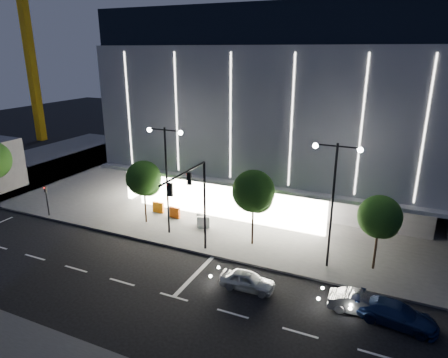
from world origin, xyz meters
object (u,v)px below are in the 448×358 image
street_lamp_east (334,188)px  car_lead (247,280)px  tree_mid (254,193)px  traffic_mast (195,194)px  ped_signal_far (47,197)px  car_third (397,314)px  tree_right (380,219)px  barrier_d (203,222)px  tower_crane (28,9)px  car_second (361,304)px  barrier_a (158,207)px  barrier_b (202,220)px  barrier_c (174,213)px  street_lamp_west (166,165)px  tree_left (144,180)px

street_lamp_east → car_lead: size_ratio=2.52×
street_lamp_east → tree_mid: street_lamp_east is taller
traffic_mast → ped_signal_far: (-16.00, 1.16, -3.14)m
traffic_mast → car_third: traffic_mast is taller
tree_right → barrier_d: tree_right is taller
tower_crane → car_third: (55.60, -26.51, -19.87)m
car_second → barrier_a: car_second is taller
tree_right → barrier_b: tree_right is taller
ped_signal_far → car_lead: 21.13m
car_second → barrier_c: bearing=64.7°
tower_crane → tree_mid: 52.17m
tower_crane → barrier_a: size_ratio=29.09×
ped_signal_far → tree_right: tree_right is taller
car_lead → barrier_d: car_lead is taller
tree_mid → car_lead: bearing=-72.7°
barrier_d → tree_mid: bearing=-32.4°
car_lead → car_third: bearing=-90.4°
car_third → barrier_d: 16.83m
car_third → tower_crane: bearing=72.0°
ped_signal_far → car_third: 29.86m
ped_signal_far → barrier_b: ped_signal_far is taller
traffic_mast → barrier_a: traffic_mast is taller
street_lamp_west → car_lead: (8.84, -4.77, -5.35)m
car_lead → car_second: 6.93m
tree_left → car_third: bearing=-15.0°
car_lead → ped_signal_far: bearing=78.9°
street_lamp_west → tower_crane: bearing=149.9°
tower_crane → car_lead: (46.76, -26.77, -19.90)m
tree_right → car_lead: 9.80m
ped_signal_far → barrier_a: bearing=28.3°
street_lamp_west → barrier_b: (1.85, 2.44, -5.31)m
traffic_mast → tree_left: 7.95m
ped_signal_far → car_lead: ped_signal_far is taller
street_lamp_east → barrier_b: bearing=167.6°
street_lamp_east → tree_mid: size_ratio=1.46×
tree_right → tree_mid: bearing=180.0°
barrier_b → barrier_d: (0.33, -0.42, 0.00)m
traffic_mast → car_second: 12.66m
street_lamp_west → barrier_b: size_ratio=8.18×
car_second → car_third: 1.95m
street_lamp_east → tower_crane: bearing=156.6°
tower_crane → car_second: bearing=-26.1°
tree_left → barrier_d: bearing=11.0°
ped_signal_far → barrier_b: bearing=15.9°
tower_crane → barrier_c: (36.73, -19.20, -19.86)m
tree_mid → tower_crane: bearing=155.0°
ped_signal_far → barrier_b: (13.85, 3.94, -1.24)m
traffic_mast → street_lamp_west: bearing=146.4°
car_second → barrier_d: bearing=62.5°
tree_mid → barrier_c: size_ratio=5.59×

